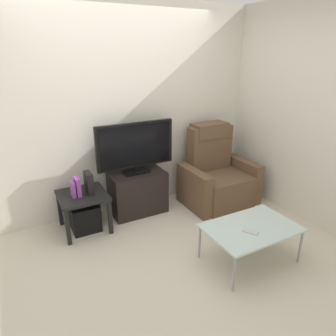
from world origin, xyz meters
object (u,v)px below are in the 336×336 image
Objects in this scene: game_console at (89,183)px; cell_phone at (250,231)px; side_table at (83,200)px; television at (136,147)px; tv_stand at (138,192)px; book_leftmost at (73,189)px; coffee_table at (251,229)px; subwoofer_box at (85,217)px; recliner_armchair at (217,176)px; book_middle at (78,187)px.

cell_phone is at bearing -51.35° from game_console.
game_console is at bearing 6.34° from side_table.
television is 1.71m from cell_phone.
book_leftmost reaches higher than tv_stand.
television is at bearing 8.98° from book_leftmost.
side_table is at bearing -171.34° from television.
television is at bearing 77.13° from cell_phone.
tv_stand is 1.58m from coffee_table.
subwoofer_box is 0.40m from book_leftmost.
subwoofer_box is at bearing 11.31° from book_leftmost.
coffee_table is (1.32, -1.38, 0.20)m from subwoofer_box.
tv_stand is 0.74m from subwoofer_box.
recliner_armchair is at bearing -11.63° from television.
subwoofer_box is 2.14× the size of cell_phone.
book_leftmost is 1.96m from cell_phone.
tv_stand is 3.21× the size of book_middle.
subwoofer_box is at bearing -171.34° from television.
television is 6.68× the size of cell_phone.
tv_stand is 1.30× the size of side_table.
tv_stand is at bearing 8.25° from book_middle.
television is 1.86× the size of side_table.
coffee_table is at bearing -46.20° from side_table.
book_middle is at bearing -155.66° from subwoofer_box.
tv_stand is 0.88m from book_leftmost.
book_leftmost is at bearing 136.31° from coffee_table.
book_leftmost reaches higher than side_table.
book_middle reaches higher than book_leftmost.
game_console is at bearing -172.68° from tv_stand.
cell_phone is (1.35, -1.42, -0.16)m from book_leftmost.
side_table is 1.68× the size of subwoofer_box.
side_table is 2.20× the size of game_console.
recliner_armchair is at bearing -2.88° from book_leftmost.
book_middle is (-0.04, -0.02, 0.41)m from subwoofer_box.
game_console reaches higher than side_table.
tv_stand reaches higher than subwoofer_box.
tv_stand is at bearing 7.70° from book_leftmost.
game_console is (-0.64, -0.08, 0.30)m from tv_stand.
book_leftmost is (-0.83, -0.13, -0.35)m from television.
cell_phone is at bearing -71.20° from tv_stand.
subwoofer_box is (-0.73, -0.09, -0.12)m from tv_stand.
tv_stand is 0.71m from game_console.
book_leftmost is at bearing -171.02° from television.
coffee_table is (-0.52, -1.26, -0.01)m from recliner_armchair.
cell_phone is (1.16, -1.45, -0.19)m from game_console.
tv_stand is at bearing 7.20° from side_table.
recliner_armchair reaches higher than coffee_table.
game_console is at bearing 6.34° from subwoofer_box.
subwoofer_box is at bearing 99.50° from cell_phone.
recliner_armchair is 1.20× the size of coffee_table.
tv_stand is at bearing 7.20° from subwoofer_box.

